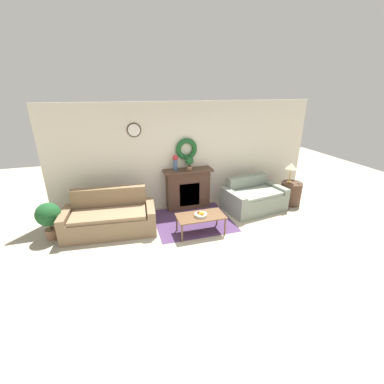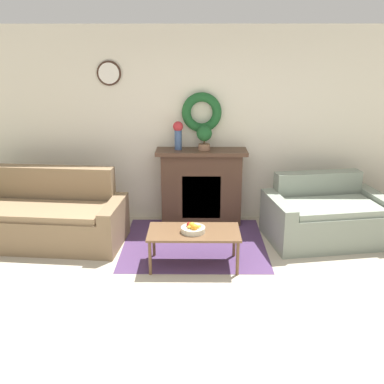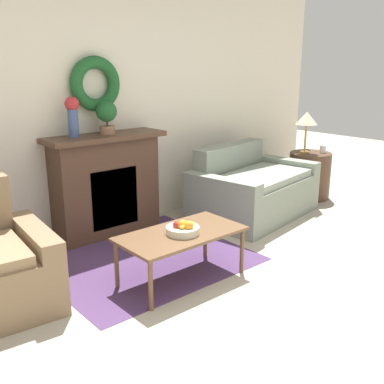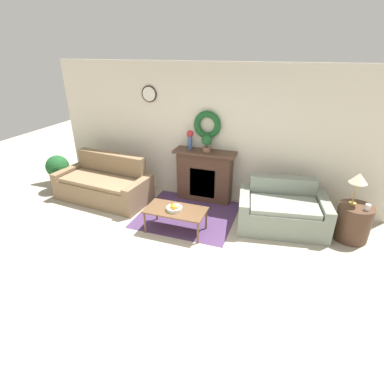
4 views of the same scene
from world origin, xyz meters
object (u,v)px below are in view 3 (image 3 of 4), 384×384
object	(u,v)px
loveseat_right	(252,190)
coffee_table	(181,237)
side_table_by_loveseat	(309,175)
potted_plant_on_mantel	(107,115)
table_lamp	(307,119)
vase_on_mantel_left	(73,114)
fireplace	(106,184)
fruit_bowl	(183,229)
mug	(323,149)

from	to	relation	value
loveseat_right	coffee_table	distance (m)	1.88
side_table_by_loveseat	potted_plant_on_mantel	bearing A→B (deg)	168.15
loveseat_right	table_lamp	bearing A→B (deg)	-6.69
side_table_by_loveseat	vase_on_mantel_left	bearing A→B (deg)	169.13
table_lamp	vase_on_mantel_left	world-z (taller)	vase_on_mantel_left
coffee_table	vase_on_mantel_left	size ratio (longest dim) A/B	2.69
side_table_by_loveseat	table_lamp	xyz separation A→B (m)	(-0.07, 0.05, 0.75)
fireplace	fruit_bowl	xyz separation A→B (m)	(-0.11, -1.39, -0.07)
fireplace	table_lamp	world-z (taller)	table_lamp
loveseat_right	potted_plant_on_mantel	distance (m)	1.94
coffee_table	mug	size ratio (longest dim) A/B	10.47
coffee_table	table_lamp	world-z (taller)	table_lamp
fruit_bowl	mug	distance (m)	3.08
fruit_bowl	mug	xyz separation A→B (m)	(2.99, 0.71, 0.20)
coffee_table	vase_on_mantel_left	xyz separation A→B (m)	(-0.22, 1.36, 0.91)
vase_on_mantel_left	table_lamp	bearing A→B (deg)	-10.10
fireplace	vase_on_mantel_left	bearing A→B (deg)	179.01
fireplace	mug	xyz separation A→B (m)	(2.88, -0.68, 0.12)
loveseat_right	mug	distance (m)	1.32
mug	coffee_table	bearing A→B (deg)	-167.36
fruit_bowl	side_table_by_loveseat	xyz separation A→B (m)	(2.87, 0.80, -0.16)
side_table_by_loveseat	mug	distance (m)	0.39
side_table_by_loveseat	fireplace	bearing A→B (deg)	168.01
mug	vase_on_mantel_left	world-z (taller)	vase_on_mantel_left
potted_plant_on_mantel	table_lamp	bearing A→B (deg)	-11.01
coffee_table	table_lamp	xyz separation A→B (m)	(2.79, 0.82, 0.67)
loveseat_right	table_lamp	distance (m)	1.31
table_lamp	mug	distance (m)	0.46
table_lamp	side_table_by_loveseat	bearing A→B (deg)	-38.66
table_lamp	loveseat_right	bearing A→B (deg)	-177.19
fireplace	fruit_bowl	distance (m)	1.39
mug	vase_on_mantel_left	size ratio (longest dim) A/B	0.26
table_lamp	potted_plant_on_mantel	size ratio (longest dim) A/B	1.63
loveseat_right	potted_plant_on_mantel	world-z (taller)	potted_plant_on_mantel
loveseat_right	side_table_by_loveseat	bearing A→B (deg)	-9.63
coffee_table	potted_plant_on_mantel	xyz separation A→B (m)	(0.13, 1.34, 0.88)
fireplace	potted_plant_on_mantel	size ratio (longest dim) A/B	3.76
coffee_table	fireplace	bearing A→B (deg)	85.87
coffee_table	side_table_by_loveseat	world-z (taller)	side_table_by_loveseat
loveseat_right	fruit_bowl	world-z (taller)	loveseat_right
fireplace	mug	bearing A→B (deg)	-13.31
vase_on_mantel_left	coffee_table	bearing A→B (deg)	-80.68
loveseat_right	vase_on_mantel_left	distance (m)	2.26
vase_on_mantel_left	mug	bearing A→B (deg)	-12.11
loveseat_right	fruit_bowl	distance (m)	1.91
fruit_bowl	vase_on_mantel_left	xyz separation A→B (m)	(-0.21, 1.39, 0.82)
fireplace	vase_on_mantel_left	xyz separation A→B (m)	(-0.32, 0.01, 0.75)
potted_plant_on_mantel	side_table_by_loveseat	bearing A→B (deg)	-11.85
loveseat_right	mug	bearing A→B (deg)	-13.97
fireplace	vase_on_mantel_left	distance (m)	0.82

